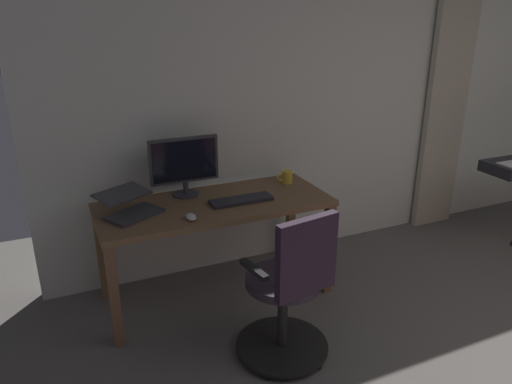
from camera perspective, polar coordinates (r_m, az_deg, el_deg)
The scene contains 9 objects.
back_room_partition at distance 4.44m, azimuth 17.00°, elevation 12.64°, with size 6.16×0.10×2.76m, color silver.
curtain_right_panel at distance 4.68m, azimuth 21.94°, elevation 11.06°, with size 0.43×0.06×2.54m, color #BEB59E.
desk at distance 3.29m, azimuth -4.92°, elevation -2.65°, with size 1.57×0.65×0.73m.
office_chair at distance 2.78m, azimuth 4.01°, elevation -11.95°, with size 0.56×0.56×0.95m.
computer_monitor at distance 3.32m, azimuth -8.55°, elevation 3.45°, with size 0.48×0.18×0.41m.
computer_keyboard at distance 3.24m, azimuth -1.76°, elevation -0.97°, with size 0.43×0.13×0.02m, color #232328.
laptop at distance 3.13m, azimuth -14.81°, elevation -1.70°, with size 0.44×0.43×0.14m.
computer_mouse at distance 2.99m, azimuth -7.75°, elevation -2.96°, with size 0.06×0.10×0.04m, color silver.
mug_tea at distance 3.59m, azimuth 3.67°, elevation 1.80°, with size 0.13×0.08×0.09m.
Camera 1 is at (2.88, 0.44, 1.93)m, focal length 33.55 mm.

